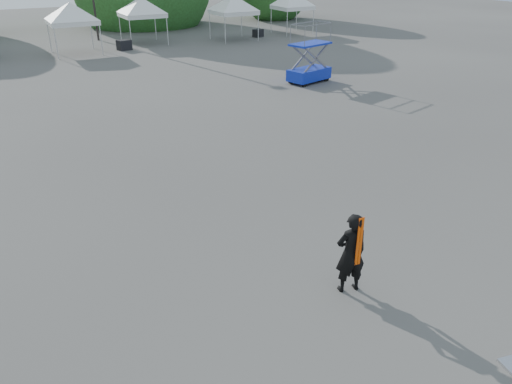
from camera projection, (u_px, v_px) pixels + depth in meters
ground at (270, 231)px, 12.66m from camera, size 120.00×120.00×0.00m
tent_e at (70, 6)px, 32.82m from camera, size 4.33×4.33×3.88m
tent_f at (141, 1)px, 36.41m from camera, size 4.20×4.20×3.88m
man at (351, 253)px, 10.10m from camera, size 0.73×0.56×1.79m
scissor_lift at (310, 53)px, 26.17m from camera, size 2.57×1.74×3.03m
crate_mid at (124, 45)px, 35.24m from camera, size 1.03×0.88×0.70m
crate_east at (258, 33)px, 40.56m from camera, size 0.93×0.82×0.60m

